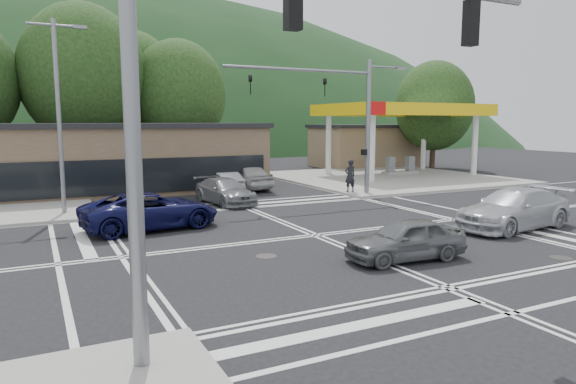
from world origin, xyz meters
name	(u,v)px	position (x,y,z in m)	size (l,w,h in m)	color
ground	(315,235)	(0.00, 0.00, 0.00)	(120.00, 120.00, 0.00)	black
sidewalk_ne	(388,178)	(15.00, 15.00, 0.07)	(16.00, 16.00, 0.15)	gray
gas_station_canopy	(402,113)	(16.99, 15.99, 5.04)	(12.32, 8.34, 5.75)	silver
convenience_store	(366,147)	(20.00, 25.00, 1.90)	(10.00, 6.00, 3.80)	#846B4F
commercial_row	(64,161)	(-8.00, 17.00, 2.00)	(24.00, 8.00, 4.00)	brown
hill_north	(87,144)	(0.00, 90.00, 0.00)	(252.00, 126.00, 140.00)	#183517
tree_n_b	(83,75)	(-6.00, 24.00, 7.79)	(9.00, 9.00, 12.98)	#382619
tree_n_c	(178,95)	(1.00, 24.00, 6.49)	(7.60, 7.60, 10.87)	#382619
tree_n_e	(130,89)	(-2.00, 28.00, 7.14)	(8.40, 8.40, 11.98)	#382619
tree_ne	(434,106)	(24.00, 20.00, 5.84)	(7.20, 7.20, 9.99)	#382619
streetlight_nw	(60,107)	(-8.44, 9.00, 5.05)	(2.50, 0.25, 9.00)	slate
signal_mast_ne	(350,110)	(6.95, 8.20, 5.07)	(11.65, 0.30, 8.00)	slate
signal_mast_sw	(234,82)	(-6.39, -8.20, 5.12)	(9.14, 0.28, 8.00)	slate
car_blue_west	(151,211)	(-5.48, 4.09, 0.77)	(2.56, 5.56, 1.54)	#0D0E3A
car_grey_center	(405,239)	(0.80, -4.40, 0.67)	(1.59, 3.96, 1.35)	#595B5D
car_silver_east	(514,209)	(8.00, -2.51, 0.82)	(2.30, 5.66, 1.64)	#B1B3B9
car_queue_a	(224,182)	(1.00, 13.50, 0.65)	(1.38, 3.95, 1.30)	#9B9DA1
car_queue_b	(244,177)	(2.59, 14.00, 0.85)	(2.00, 4.96, 1.69)	#B8B8B4
car_northbound	(225,191)	(-0.50, 9.00, 0.68)	(1.91, 4.69, 1.36)	slate
pedestrian	(350,176)	(7.50, 8.96, 1.14)	(0.72, 0.47, 1.97)	black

